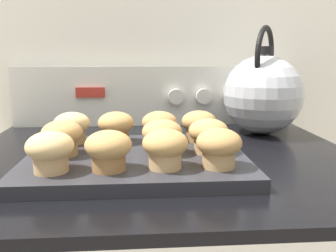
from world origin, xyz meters
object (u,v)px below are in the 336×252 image
object	(u,v)px
muffin_r1_c2	(162,135)
muffin_r2_c1	(116,126)
muffin_r2_c3	(199,125)
muffin_r2_c2	(159,125)
muffin_r1_c3	(208,135)
muffin_r2_c0	(72,126)
muffin_r0_c2	(164,147)
muffin_r1_c0	(62,137)
muffin_r0_c0	(50,150)
muffin_r0_c1	(108,149)
muffin_pan	(137,160)
tea_kettle	(263,93)
muffin_r0_c3	(219,146)

from	to	relation	value
muffin_r1_c2	muffin_r2_c1	world-z (taller)	same
muffin_r2_c3	muffin_r2_c2	bearing A→B (deg)	-179.58
muffin_r1_c3	muffin_r2_c0	world-z (taller)	same
muffin_r0_c2	muffin_r1_c0	bearing A→B (deg)	153.60
muffin_r0_c0	muffin_r0_c1	xyz separation A→B (m)	(0.09, 0.00, 0.00)
muffin_pan	muffin_r1_c0	xyz separation A→B (m)	(-0.13, 0.00, 0.04)
muffin_r0_c0	tea_kettle	xyz separation A→B (m)	(0.44, 0.33, 0.05)
muffin_r2_c0	muffin_r2_c2	world-z (taller)	same
muffin_r0_c3	muffin_r1_c3	distance (m)	0.08
muffin_r0_c0	muffin_r0_c3	world-z (taller)	same
muffin_r1_c3	muffin_r2_c3	world-z (taller)	same
muffin_r1_c0	muffin_r2_c3	bearing A→B (deg)	18.78
muffin_r1_c3	muffin_r1_c2	bearing A→B (deg)	-179.92
muffin_r1_c2	muffin_r1_c3	world-z (taller)	same
muffin_r1_c0	tea_kettle	world-z (taller)	tea_kettle
muffin_r1_c3	muffin_r2_c1	distance (m)	0.20
muffin_r0_c1	muffin_r2_c3	distance (m)	0.25
muffin_r0_c3	tea_kettle	bearing A→B (deg)	61.14
muffin_r0_c2	muffin_r2_c0	xyz separation A→B (m)	(-0.17, 0.18, 0.00)
muffin_pan	muffin_r2_c3	world-z (taller)	muffin_r2_c3
muffin_r2_c2	muffin_r2_c3	bearing A→B (deg)	0.42
muffin_r2_c3	muffin_r0_c2	bearing A→B (deg)	-115.61
muffin_r1_c2	tea_kettle	distance (m)	0.37
muffin_pan	muffin_r2_c0	world-z (taller)	muffin_r2_c0
muffin_r0_c2	muffin_r1_c2	world-z (taller)	same
muffin_r1_c3	muffin_r2_c2	xyz separation A→B (m)	(-0.09, 0.09, 0.00)
muffin_r0_c0	muffin_r2_c3	size ratio (longest dim) A/B	1.00
muffin_r0_c3	muffin_r0_c0	bearing A→B (deg)	-179.21
muffin_r2_c3	muffin_r1_c0	bearing A→B (deg)	-161.22
muffin_r0_c0	muffin_r1_c3	xyz separation A→B (m)	(0.26, 0.09, 0.00)
muffin_r1_c2	muffin_r2_c0	bearing A→B (deg)	152.34
muffin_r2_c1	muffin_r2_c3	xyz separation A→B (m)	(0.17, 0.00, 0.00)
muffin_r0_c2	tea_kettle	size ratio (longest dim) A/B	0.27
muffin_pan	muffin_r2_c3	bearing A→B (deg)	34.96
muffin_r0_c3	muffin_r1_c2	distance (m)	0.12
muffin_r0_c3	muffin_r2_c2	distance (m)	0.20
muffin_r2_c2	muffin_r0_c2	bearing A→B (deg)	-90.29
muffin_r1_c3	muffin_r1_c0	bearing A→B (deg)	179.13
muffin_r0_c2	muffin_r0_c3	xyz separation A→B (m)	(0.09, -0.00, 0.00)
muffin_pan	muffin_r1_c2	size ratio (longest dim) A/B	5.39
muffin_r1_c0	tea_kettle	size ratio (longest dim) A/B	0.27
muffin_r1_c0	tea_kettle	bearing A→B (deg)	28.65
muffin_r0_c3	muffin_r1_c2	bearing A→B (deg)	135.43
muffin_r0_c1	muffin_r2_c0	bearing A→B (deg)	116.40
muffin_r1_c0	muffin_r2_c1	size ratio (longest dim) A/B	1.00
muffin_r0_c1	muffin_r2_c1	xyz separation A→B (m)	(-0.00, 0.18, 0.00)
muffin_pan	muffin_r1_c3	world-z (taller)	muffin_r1_c3
muffin_r0_c2	muffin_r2_c0	distance (m)	0.25
muffin_r0_c1	muffin_r1_c0	world-z (taller)	same
muffin_r0_c1	muffin_r2_c0	distance (m)	0.20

